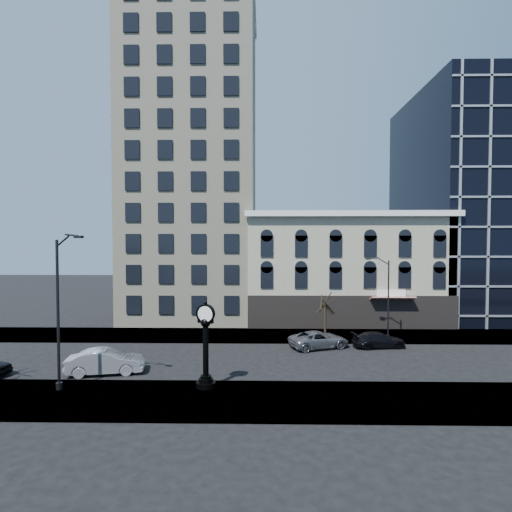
{
  "coord_description": "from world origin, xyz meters",
  "views": [
    {
      "loc": [
        2.63,
        -30.85,
        9.22
      ],
      "look_at": [
        2.0,
        4.0,
        8.0
      ],
      "focal_mm": 28.0,
      "sensor_mm": 36.0,
      "label": 1
    }
  ],
  "objects": [
    {
      "name": "victorian_row",
      "position": [
        12.0,
        15.89,
        6.0
      ],
      "size": [
        22.6,
        11.19,
        12.5
      ],
      "color": "#A49F87",
      "rests_on": "ground"
    },
    {
      "name": "car_far_a",
      "position": [
        7.49,
        3.68,
        0.73
      ],
      "size": [
        5.74,
        4.05,
        1.45
      ],
      "primitive_type": "imported",
      "rotation": [
        0.0,
        0.0,
        1.92
      ],
      "color": "#595B60",
      "rests_on": "ground"
    },
    {
      "name": "car_far_b",
      "position": [
        12.74,
        3.9,
        0.67
      ],
      "size": [
        4.83,
        2.49,
        1.34
      ],
      "primitive_type": "imported",
      "rotation": [
        0.0,
        0.0,
        1.71
      ],
      "color": "black",
      "rests_on": "ground"
    },
    {
      "name": "cream_tower",
      "position": [
        -6.11,
        18.88,
        19.32
      ],
      "size": [
        15.9,
        15.4,
        42.5
      ],
      "color": "beige",
      "rests_on": "ground"
    },
    {
      "name": "street_lamp_far",
      "position": [
        13.85,
        6.72,
        6.01
      ],
      "size": [
        2.02,
        0.31,
        7.8
      ],
      "rotation": [
        0.0,
        0.0,
        3.12
      ],
      "color": "black",
      "rests_on": "sidewalk_far"
    },
    {
      "name": "car_near_b",
      "position": [
        -8.4,
        -3.44,
        0.86
      ],
      "size": [
        5.47,
        2.83,
        1.72
      ],
      "primitive_type": "imported",
      "rotation": [
        0.0,
        0.0,
        1.77
      ],
      "color": "#A5A8AD",
      "rests_on": "ground"
    },
    {
      "name": "bare_tree_far",
      "position": [
        8.45,
        6.43,
        3.81
      ],
      "size": [
        2.85,
        2.85,
        4.9
      ],
      "color": "black",
      "rests_on": "sidewalk_far"
    },
    {
      "name": "ground",
      "position": [
        0.0,
        0.0,
        0.0
      ],
      "size": [
        160.0,
        160.0,
        0.0
      ],
      "primitive_type": "plane",
      "color": "black",
      "rests_on": "ground"
    },
    {
      "name": "glass_office",
      "position": [
        32.0,
        20.91,
        14.0
      ],
      "size": [
        20.0,
        20.15,
        28.0
      ],
      "color": "black",
      "rests_on": "ground"
    },
    {
      "name": "street_lamp_near",
      "position": [
        -9.31,
        -7.07,
        7.5
      ],
      "size": [
        2.36,
        1.29,
        9.78
      ],
      "rotation": [
        0.0,
        0.0,
        -0.44
      ],
      "color": "black",
      "rests_on": "sidewalk_near"
    },
    {
      "name": "sidewalk_near",
      "position": [
        0.0,
        -8.0,
        0.06
      ],
      "size": [
        160.0,
        6.0,
        0.12
      ],
      "primitive_type": "cube",
      "color": "gray",
      "rests_on": "ground"
    },
    {
      "name": "sidewalk_far",
      "position": [
        0.0,
        8.0,
        0.06
      ],
      "size": [
        160.0,
        6.0,
        0.12
      ],
      "primitive_type": "cube",
      "color": "gray",
      "rests_on": "ground"
    },
    {
      "name": "street_clock",
      "position": [
        -0.97,
        -6.21,
        2.57
      ],
      "size": [
        1.23,
        1.23,
        5.42
      ],
      "rotation": [
        0.0,
        0.0,
        -0.31
      ],
      "color": "black",
      "rests_on": "sidewalk_near"
    }
  ]
}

